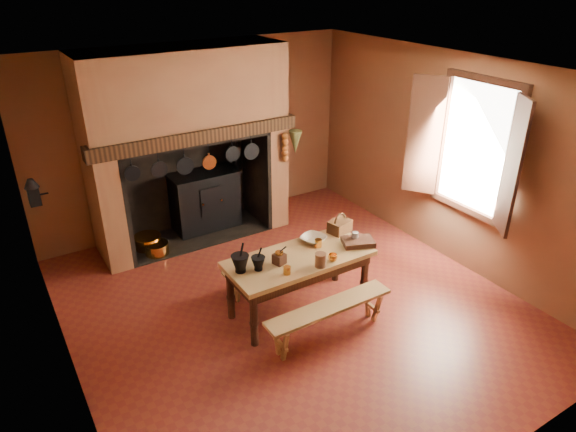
# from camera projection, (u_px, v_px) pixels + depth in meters

# --- Properties ---
(floor) EXTENTS (5.50, 5.50, 0.00)m
(floor) POSITION_uv_depth(u_px,v_px,m) (292.00, 305.00, 6.30)
(floor) COLOR maroon
(floor) RESTS_ON ground
(ceiling) EXTENTS (5.50, 5.50, 0.00)m
(ceiling) POSITION_uv_depth(u_px,v_px,m) (293.00, 73.00, 5.05)
(ceiling) COLOR silver
(ceiling) RESTS_ON back_wall
(back_wall) EXTENTS (5.00, 0.02, 2.80)m
(back_wall) POSITION_uv_depth(u_px,v_px,m) (196.00, 137.00, 7.77)
(back_wall) COLOR brown
(back_wall) RESTS_ON floor
(wall_left) EXTENTS (0.02, 5.50, 2.80)m
(wall_left) POSITION_uv_depth(u_px,v_px,m) (52.00, 264.00, 4.49)
(wall_left) COLOR brown
(wall_left) RESTS_ON floor
(wall_right) EXTENTS (0.02, 5.50, 2.80)m
(wall_right) POSITION_uv_depth(u_px,v_px,m) (450.00, 160.00, 6.86)
(wall_right) COLOR brown
(wall_right) RESTS_ON floor
(wall_front) EXTENTS (5.00, 0.02, 2.80)m
(wall_front) POSITION_uv_depth(u_px,v_px,m) (503.00, 341.00, 3.58)
(wall_front) COLOR brown
(wall_front) RESTS_ON floor
(chimney_breast) EXTENTS (2.95, 0.96, 2.80)m
(chimney_breast) POSITION_uv_depth(u_px,v_px,m) (185.00, 120.00, 7.11)
(chimney_breast) COLOR brown
(chimney_breast) RESTS_ON floor
(iron_range) EXTENTS (1.12, 0.55, 1.60)m
(iron_range) POSITION_uv_depth(u_px,v_px,m) (205.00, 199.00, 7.92)
(iron_range) COLOR black
(iron_range) RESTS_ON floor
(hearth_pans) EXTENTS (0.51, 0.62, 0.20)m
(hearth_pans) POSITION_uv_depth(u_px,v_px,m) (150.00, 245.00, 7.45)
(hearth_pans) COLOR orange
(hearth_pans) RESTS_ON floor
(hanging_pans) EXTENTS (1.92, 0.29, 0.27)m
(hanging_pans) POSITION_uv_depth(u_px,v_px,m) (200.00, 162.00, 6.91)
(hanging_pans) COLOR black
(hanging_pans) RESTS_ON chimney_breast
(onion_string) EXTENTS (0.12, 0.10, 0.46)m
(onion_string) POSITION_uv_depth(u_px,v_px,m) (285.00, 147.00, 7.54)
(onion_string) COLOR #B36721
(onion_string) RESTS_ON chimney_breast
(herb_bunch) EXTENTS (0.20, 0.20, 0.35)m
(herb_bunch) POSITION_uv_depth(u_px,v_px,m) (295.00, 142.00, 7.60)
(herb_bunch) COLOR #545F2D
(herb_bunch) RESTS_ON chimney_breast
(window) EXTENTS (0.39, 1.75, 1.76)m
(window) POSITION_uv_depth(u_px,v_px,m) (470.00, 149.00, 6.35)
(window) COLOR white
(window) RESTS_ON wall_right
(wall_coffee_mill) EXTENTS (0.23, 0.16, 0.31)m
(wall_coffee_mill) POSITION_uv_depth(u_px,v_px,m) (33.00, 190.00, 5.66)
(wall_coffee_mill) COLOR black
(wall_coffee_mill) RESTS_ON wall_left
(work_table) EXTENTS (1.71, 0.76, 0.74)m
(work_table) POSITION_uv_depth(u_px,v_px,m) (299.00, 265.00, 5.95)
(work_table) COLOR #AB8C4E
(work_table) RESTS_ON floor
(bench_front) EXTENTS (1.53, 0.27, 0.43)m
(bench_front) POSITION_uv_depth(u_px,v_px,m) (329.00, 313.00, 5.62)
(bench_front) COLOR #AB8C4E
(bench_front) RESTS_ON floor
(bench_back) EXTENTS (1.37, 0.24, 0.39)m
(bench_back) POSITION_uv_depth(u_px,v_px,m) (274.00, 267.00, 6.53)
(bench_back) COLOR #AB8C4E
(bench_back) RESTS_ON floor
(mortar_large) EXTENTS (0.20, 0.20, 0.34)m
(mortar_large) POSITION_uv_depth(u_px,v_px,m) (240.00, 263.00, 5.56)
(mortar_large) COLOR black
(mortar_large) RESTS_ON work_table
(mortar_small) EXTENTS (0.16, 0.16, 0.27)m
(mortar_small) POSITION_uv_depth(u_px,v_px,m) (258.00, 263.00, 5.60)
(mortar_small) COLOR black
(mortar_small) RESTS_ON work_table
(coffee_grinder) EXTENTS (0.18, 0.15, 0.19)m
(coffee_grinder) POSITION_uv_depth(u_px,v_px,m) (279.00, 258.00, 5.73)
(coffee_grinder) COLOR #351A10
(coffee_grinder) RESTS_ON work_table
(brass_mug_a) EXTENTS (0.09, 0.09, 0.09)m
(brass_mug_a) POSITION_uv_depth(u_px,v_px,m) (287.00, 270.00, 5.55)
(brass_mug_a) COLOR orange
(brass_mug_a) RESTS_ON work_table
(brass_mug_b) EXTENTS (0.10, 0.10, 0.10)m
(brass_mug_b) POSITION_uv_depth(u_px,v_px,m) (318.00, 243.00, 6.07)
(brass_mug_b) COLOR orange
(brass_mug_b) RESTS_ON work_table
(mixing_bowl) EXTENTS (0.38, 0.38, 0.07)m
(mixing_bowl) POSITION_uv_depth(u_px,v_px,m) (313.00, 239.00, 6.19)
(mixing_bowl) COLOR beige
(mixing_bowl) RESTS_ON work_table
(stoneware_crock) EXTENTS (0.13, 0.13, 0.16)m
(stoneware_crock) POSITION_uv_depth(u_px,v_px,m) (320.00, 260.00, 5.67)
(stoneware_crock) COLOR #55321F
(stoneware_crock) RESTS_ON work_table
(glass_jar) EXTENTS (0.10, 0.10, 0.13)m
(glass_jar) POSITION_uv_depth(u_px,v_px,m) (355.00, 237.00, 6.17)
(glass_jar) COLOR beige
(glass_jar) RESTS_ON work_table
(wicker_basket) EXTENTS (0.31, 0.26, 0.26)m
(wicker_basket) POSITION_uv_depth(u_px,v_px,m) (340.00, 226.00, 6.40)
(wicker_basket) COLOR #533219
(wicker_basket) RESTS_ON work_table
(wooden_tray) EXTENTS (0.44, 0.38, 0.06)m
(wooden_tray) POSITION_uv_depth(u_px,v_px,m) (358.00, 242.00, 6.14)
(wooden_tray) COLOR #351A10
(wooden_tray) RESTS_ON work_table
(brass_cup) EXTENTS (0.14, 0.14, 0.08)m
(brass_cup) POSITION_uv_depth(u_px,v_px,m) (333.00, 258.00, 5.79)
(brass_cup) COLOR orange
(brass_cup) RESTS_ON work_table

